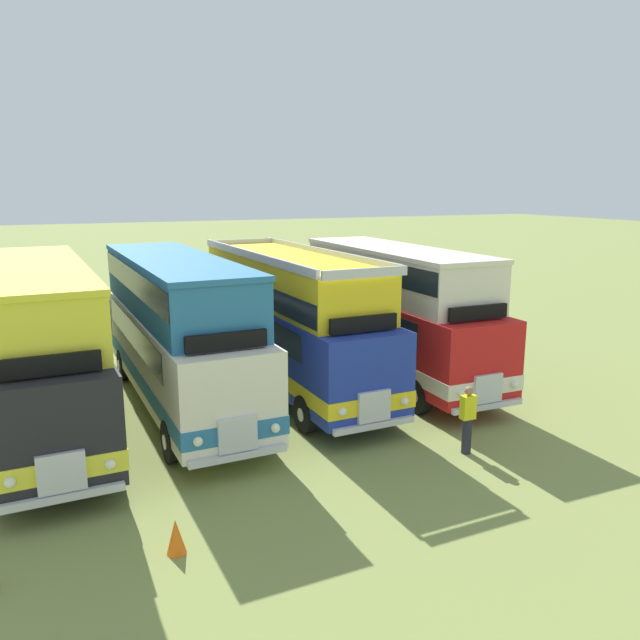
{
  "coord_description": "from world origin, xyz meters",
  "views": [
    {
      "loc": [
        -3.41,
        -18.21,
        6.52
      ],
      "look_at": [
        4.38,
        -0.49,
        2.36
      ],
      "focal_mm": 35.24,
      "sensor_mm": 36.0,
      "label": 1
    }
  ],
  "objects_px": {
    "bus_fifth_in_row": "(395,307)",
    "marshal_person": "(467,419)",
    "bus_third_in_row": "(177,326)",
    "bus_second_in_row": "(41,339)",
    "bus_fourth_in_row": "(289,317)",
    "cone_mid_row": "(176,536)"
  },
  "relations": [
    {
      "from": "bus_fifth_in_row",
      "to": "cone_mid_row",
      "type": "bearing_deg",
      "value": -139.29
    },
    {
      "from": "cone_mid_row",
      "to": "marshal_person",
      "type": "bearing_deg",
      "value": 11.21
    },
    {
      "from": "bus_second_in_row",
      "to": "cone_mid_row",
      "type": "height_order",
      "value": "bus_second_in_row"
    },
    {
      "from": "bus_second_in_row",
      "to": "bus_fifth_in_row",
      "type": "bearing_deg",
      "value": 0.88
    },
    {
      "from": "bus_fifth_in_row",
      "to": "bus_fourth_in_row",
      "type": "bearing_deg",
      "value": 173.28
    },
    {
      "from": "bus_third_in_row",
      "to": "bus_fourth_in_row",
      "type": "height_order",
      "value": "bus_fourth_in_row"
    },
    {
      "from": "bus_third_in_row",
      "to": "marshal_person",
      "type": "xyz_separation_m",
      "value": [
        5.79,
        -6.35,
        -1.59
      ]
    },
    {
      "from": "bus_fifth_in_row",
      "to": "marshal_person",
      "type": "bearing_deg",
      "value": -104.05
    },
    {
      "from": "bus_fourth_in_row",
      "to": "cone_mid_row",
      "type": "bearing_deg",
      "value": -123.1
    },
    {
      "from": "bus_third_in_row",
      "to": "cone_mid_row",
      "type": "height_order",
      "value": "bus_third_in_row"
    },
    {
      "from": "bus_fourth_in_row",
      "to": "bus_fifth_in_row",
      "type": "height_order",
      "value": "bus_fourth_in_row"
    },
    {
      "from": "bus_fifth_in_row",
      "to": "cone_mid_row",
      "type": "relative_size",
      "value": 15.18
    },
    {
      "from": "cone_mid_row",
      "to": "bus_third_in_row",
      "type": "bearing_deg",
      "value": 77.96
    },
    {
      "from": "bus_second_in_row",
      "to": "bus_fourth_in_row",
      "type": "distance_m",
      "value": 7.39
    },
    {
      "from": "bus_third_in_row",
      "to": "cone_mid_row",
      "type": "distance_m",
      "value": 8.29
    },
    {
      "from": "bus_second_in_row",
      "to": "marshal_person",
      "type": "relative_size",
      "value": 6.61
    },
    {
      "from": "bus_second_in_row",
      "to": "marshal_person",
      "type": "height_order",
      "value": "bus_second_in_row"
    },
    {
      "from": "marshal_person",
      "to": "bus_fifth_in_row",
      "type": "bearing_deg",
      "value": 75.95
    },
    {
      "from": "bus_third_in_row",
      "to": "bus_second_in_row",
      "type": "bearing_deg",
      "value": -176.48
    },
    {
      "from": "cone_mid_row",
      "to": "bus_fourth_in_row",
      "type": "bearing_deg",
      "value": 56.9
    },
    {
      "from": "bus_fourth_in_row",
      "to": "marshal_person",
      "type": "xyz_separation_m",
      "value": [
        2.11,
        -6.73,
        -1.47
      ]
    },
    {
      "from": "bus_second_in_row",
      "to": "bus_fifth_in_row",
      "type": "relative_size",
      "value": 1.14
    }
  ]
}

